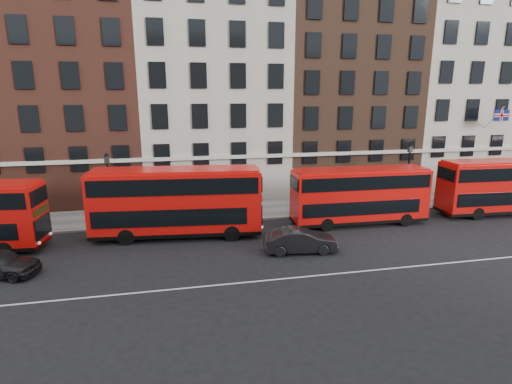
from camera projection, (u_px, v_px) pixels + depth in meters
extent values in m
plane|color=black|center=(249.00, 266.00, 22.53)|extent=(120.00, 120.00, 0.00)
cube|color=slate|center=(225.00, 212.00, 32.49)|extent=(80.00, 5.00, 0.15)
cube|color=gray|center=(229.00, 221.00, 30.11)|extent=(80.00, 0.30, 0.16)
cube|color=white|center=(256.00, 281.00, 20.63)|extent=(70.00, 0.12, 0.01)
cube|color=brown|center=(64.00, 75.00, 34.44)|extent=(12.80, 10.00, 22.00)
cube|color=#A69F92|center=(213.00, 93.00, 37.34)|extent=(12.80, 10.00, 19.00)
cube|color=brown|center=(341.00, 82.00, 39.64)|extent=(12.80, 10.00, 21.00)
cube|color=#B2AA9A|center=(454.00, 88.00, 42.29)|extent=(12.80, 10.00, 20.00)
cube|color=black|center=(43.00, 226.00, 24.54)|extent=(0.33, 2.13, 1.26)
cube|color=black|center=(41.00, 210.00, 24.29)|extent=(0.29, 1.84, 0.41)
cylinder|color=black|center=(5.00, 249.00, 23.58)|extent=(1.00, 0.38, 0.97)
cylinder|color=black|center=(23.00, 237.00, 25.68)|extent=(1.00, 0.38, 0.97)
cube|color=red|center=(177.00, 202.00, 26.50)|extent=(11.28, 3.74, 4.16)
cube|color=black|center=(178.00, 230.00, 26.97)|extent=(11.28, 3.78, 0.25)
cube|color=black|center=(172.00, 212.00, 26.64)|extent=(10.03, 3.69, 1.11)
cube|color=black|center=(176.00, 183.00, 26.19)|extent=(10.87, 3.78, 1.05)
cube|color=red|center=(175.00, 170.00, 25.98)|extent=(10.94, 3.50, 0.19)
cube|color=black|center=(260.00, 211.00, 27.26)|extent=(0.32, 2.32, 1.37)
cube|color=black|center=(260.00, 195.00, 26.99)|extent=(0.29, 2.00, 0.44)
cylinder|color=black|center=(232.00, 233.00, 26.19)|extent=(1.08, 0.40, 1.05)
cylinder|color=black|center=(230.00, 222.00, 28.47)|extent=(1.08, 0.40, 1.05)
cylinder|color=black|center=(126.00, 237.00, 25.50)|extent=(1.08, 0.40, 1.05)
cylinder|color=black|center=(133.00, 225.00, 27.78)|extent=(1.08, 0.40, 1.05)
cube|color=red|center=(360.00, 195.00, 29.17)|extent=(9.98, 2.57, 3.74)
cube|color=black|center=(358.00, 218.00, 29.59)|extent=(9.99, 2.61, 0.23)
cube|color=black|center=(355.00, 204.00, 29.27)|extent=(8.85, 2.62, 0.99)
cube|color=black|center=(361.00, 180.00, 28.89)|extent=(9.61, 2.64, 0.95)
cube|color=red|center=(361.00, 170.00, 28.70)|extent=(9.70, 2.38, 0.17)
cube|color=black|center=(421.00, 202.00, 30.24)|extent=(0.12, 2.08, 1.23)
cube|color=black|center=(422.00, 189.00, 29.99)|extent=(0.11, 1.80, 0.40)
cylinder|color=black|center=(406.00, 220.00, 29.15)|extent=(0.95, 0.28, 0.95)
cylinder|color=black|center=(391.00, 212.00, 31.17)|extent=(0.95, 0.28, 0.95)
cylinder|color=black|center=(327.00, 225.00, 28.06)|extent=(0.95, 0.28, 0.95)
cylinder|color=black|center=(317.00, 216.00, 30.09)|extent=(0.95, 0.28, 0.95)
cube|color=red|center=(505.00, 186.00, 31.60)|extent=(10.49, 2.97, 3.91)
cube|color=black|center=(501.00, 208.00, 32.04)|extent=(10.50, 3.01, 0.24)
cube|color=black|center=(500.00, 195.00, 31.71)|extent=(9.31, 2.99, 1.04)
cube|color=black|center=(507.00, 171.00, 31.31)|extent=(10.10, 3.03, 0.99)
cube|color=red|center=(509.00, 161.00, 31.12)|extent=(10.19, 2.75, 0.18)
cylinder|color=black|center=(478.00, 214.00, 30.52)|extent=(1.00, 0.32, 0.99)
cylinder|color=black|center=(459.00, 206.00, 32.64)|extent=(1.00, 0.32, 0.99)
imported|color=black|center=(300.00, 241.00, 24.30)|extent=(4.59, 2.01, 1.47)
cylinder|color=black|center=(110.00, 195.00, 28.27)|extent=(0.14, 0.14, 4.60)
cylinder|color=black|center=(112.00, 222.00, 28.75)|extent=(0.32, 0.32, 0.60)
cube|color=#262626|center=(107.00, 159.00, 27.65)|extent=(0.32, 0.32, 0.55)
cone|color=black|center=(106.00, 154.00, 27.57)|extent=(0.44, 0.44, 0.25)
cylinder|color=black|center=(407.00, 179.00, 33.52)|extent=(0.14, 0.14, 4.60)
cylinder|color=black|center=(405.00, 202.00, 34.00)|extent=(0.32, 0.32, 0.60)
cube|color=#262626|center=(410.00, 149.00, 32.91)|extent=(0.32, 0.32, 0.55)
cone|color=black|center=(411.00, 145.00, 32.82)|extent=(0.44, 0.44, 0.25)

